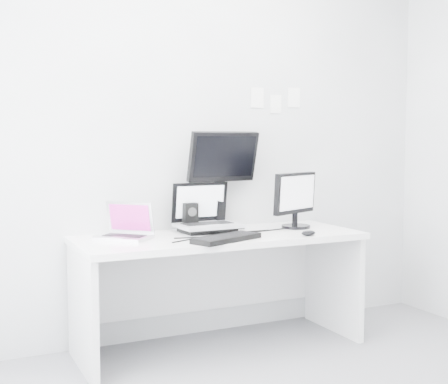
{
  "coord_description": "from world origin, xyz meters",
  "views": [
    {
      "loc": [
        -1.6,
        -2.19,
        1.31
      ],
      "look_at": [
        0.02,
        1.23,
        1.0
      ],
      "focal_mm": 48.85,
      "sensor_mm": 36.0,
      "label": 1
    }
  ],
  "objects": [
    {
      "name": "rear_monitor",
      "position": [
        0.13,
        1.49,
        1.06
      ],
      "size": [
        0.5,
        0.21,
        0.67
      ],
      "primitive_type": "cube",
      "rotation": [
        0.0,
        0.0,
        0.08
      ],
      "color": "black",
      "rests_on": "desk"
    },
    {
      "name": "dell_laptop",
      "position": [
        -0.02,
        1.38,
        0.89
      ],
      "size": [
        0.4,
        0.32,
        0.33
      ],
      "primitive_type": "cube",
      "rotation": [
        0.0,
        0.0,
        0.03
      ],
      "color": "#A7A9AE",
      "rests_on": "desk"
    },
    {
      "name": "samsung_monitor",
      "position": [
        0.59,
        1.3,
        0.92
      ],
      "size": [
        0.47,
        0.35,
        0.39
      ],
      "primitive_type": "cube",
      "rotation": [
        0.0,
        0.0,
        0.41
      ],
      "color": "black",
      "rests_on": "desk"
    },
    {
      "name": "mouse",
      "position": [
        0.48,
        0.97,
        0.75
      ],
      "size": [
        0.11,
        0.08,
        0.03
      ],
      "primitive_type": "ellipsoid",
      "rotation": [
        0.0,
        0.0,
        0.19
      ],
      "color": "black",
      "rests_on": "desk"
    },
    {
      "name": "wall_note_2",
      "position": [
        0.75,
        1.59,
        1.63
      ],
      "size": [
        0.1,
        0.0,
        0.14
      ],
      "primitive_type": "cube",
      "color": "white",
      "rests_on": "back_wall"
    },
    {
      "name": "wall_note_1",
      "position": [
        0.6,
        1.59,
        1.58
      ],
      "size": [
        0.09,
        0.0,
        0.13
      ],
      "primitive_type": "cube",
      "color": "white",
      "rests_on": "back_wall"
    },
    {
      "name": "speaker",
      "position": [
        -0.11,
        1.49,
        0.82
      ],
      "size": [
        0.11,
        0.11,
        0.19
      ],
      "primitive_type": "cube",
      "rotation": [
        0.0,
        0.0,
        -0.17
      ],
      "color": "black",
      "rests_on": "desk"
    },
    {
      "name": "desk",
      "position": [
        0.0,
        1.25,
        0.36
      ],
      "size": [
        1.8,
        0.7,
        0.73
      ],
      "primitive_type": "cube",
      "color": "white",
      "rests_on": "ground"
    },
    {
      "name": "keyboard",
      "position": [
        -0.07,
        1.01,
        0.75
      ],
      "size": [
        0.48,
        0.32,
        0.03
      ],
      "primitive_type": "cube",
      "rotation": [
        0.0,
        0.0,
        0.39
      ],
      "color": "black",
      "rests_on": "desk"
    },
    {
      "name": "back_wall",
      "position": [
        0.0,
        1.6,
        1.35
      ],
      "size": [
        3.6,
        0.0,
        3.6
      ],
      "primitive_type": "plane",
      "rotation": [
        1.57,
        0.0,
        0.0
      ],
      "color": "silver",
      "rests_on": "ground"
    },
    {
      "name": "macbook",
      "position": [
        -0.6,
        1.33,
        0.85
      ],
      "size": [
        0.38,
        0.38,
        0.23
      ],
      "primitive_type": "cube",
      "rotation": [
        0.0,
        0.0,
        -0.78
      ],
      "color": "silver",
      "rests_on": "desk"
    },
    {
      "name": "wall_note_0",
      "position": [
        0.45,
        1.59,
        1.62
      ],
      "size": [
        0.1,
        0.0,
        0.14
      ],
      "primitive_type": "cube",
      "color": "white",
      "rests_on": "back_wall"
    }
  ]
}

